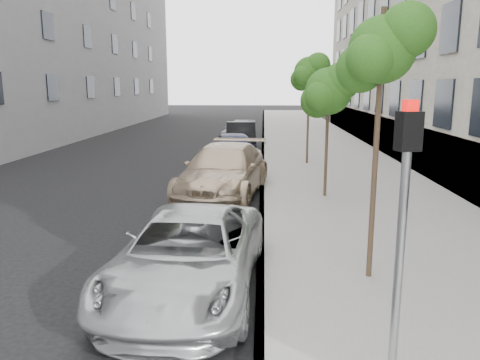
# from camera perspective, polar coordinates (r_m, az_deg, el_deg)

# --- Properties ---
(ground) EXTENTS (160.00, 160.00, 0.00)m
(ground) POSITION_cam_1_polar(r_m,az_deg,el_deg) (7.85, -6.55, -16.29)
(ground) COLOR black
(ground) RESTS_ON ground
(sidewalk) EXTENTS (6.40, 72.00, 0.14)m
(sidewalk) POSITION_cam_1_polar(r_m,az_deg,el_deg) (31.20, 8.61, 4.80)
(sidewalk) COLOR gray
(sidewalk) RESTS_ON ground
(curb) EXTENTS (0.15, 72.00, 0.14)m
(curb) POSITION_cam_1_polar(r_m,az_deg,el_deg) (31.05, 2.84, 4.88)
(curb) COLOR #9E9B93
(curb) RESTS_ON ground
(tree_near) EXTENTS (1.54, 1.34, 4.85)m
(tree_near) POSITION_cam_1_polar(r_m,az_deg,el_deg) (8.60, 17.06, 14.83)
(tree_near) COLOR #38281C
(tree_near) RESTS_ON sidewalk
(tree_mid) EXTENTS (1.78, 1.58, 4.20)m
(tree_mid) POSITION_cam_1_polar(r_m,az_deg,el_deg) (14.98, 10.84, 10.60)
(tree_mid) COLOR #38281C
(tree_mid) RESTS_ON sidewalk
(tree_far) EXTENTS (1.72, 1.52, 4.90)m
(tree_far) POSITION_cam_1_polar(r_m,az_deg,el_deg) (21.44, 8.53, 12.84)
(tree_far) COLOR #38281C
(tree_far) RESTS_ON sidewalk
(signal_pole) EXTENTS (0.28, 0.24, 3.36)m
(signal_pole) POSITION_cam_1_polar(r_m,az_deg,el_deg) (5.46, 19.20, -4.26)
(signal_pole) COLOR #939699
(signal_pole) RESTS_ON sidewalk
(minivan) EXTENTS (2.66, 5.27, 1.43)m
(minivan) POSITION_cam_1_polar(r_m,az_deg,el_deg) (8.41, -6.31, -9.00)
(minivan) COLOR #AAADAF
(minivan) RESTS_ON ground
(suv) EXTENTS (3.19, 6.14, 1.70)m
(suv) POSITION_cam_1_polar(r_m,az_deg,el_deg) (15.49, -1.98, 1.10)
(suv) COLOR tan
(suv) RESTS_ON ground
(sedan_blue) EXTENTS (2.56, 4.80, 1.55)m
(sedan_blue) POSITION_cam_1_polar(r_m,az_deg,el_deg) (21.23, -0.65, 3.74)
(sedan_blue) COLOR #111439
(sedan_blue) RESTS_ON ground
(sedan_black) EXTENTS (1.87, 4.78, 1.55)m
(sedan_black) POSITION_cam_1_polar(r_m,az_deg,el_deg) (26.89, 0.10, 5.38)
(sedan_black) COLOR black
(sedan_black) RESTS_ON ground
(sedan_rear) EXTENTS (2.41, 4.46, 1.23)m
(sedan_rear) POSITION_cam_1_polar(r_m,az_deg,el_deg) (32.16, -0.12, 6.10)
(sedan_rear) COLOR gray
(sedan_rear) RESTS_ON ground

